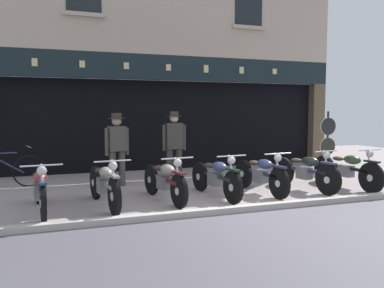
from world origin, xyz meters
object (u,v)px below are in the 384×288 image
motorcycle_left (104,183)px  advert_board_near (92,105)px  motorcycle_center_left (165,180)px  tyre_sign_pole (328,137)px  salesman_left (117,145)px  shopkeeper_center (174,144)px  motorcycle_right (305,171)px  motorcycle_center_right (261,173)px  motorcycle_far_right (347,169)px  leaning_bicycle (3,171)px  motorcycle_center (216,176)px  motorcycle_far_left (40,188)px

motorcycle_left → advert_board_near: advert_board_near is taller
motorcycle_center_left → tyre_sign_pole: tyre_sign_pole is taller
salesman_left → shopkeeper_center: 1.30m
motorcycle_center_left → motorcycle_right: motorcycle_right is taller
motorcycle_center_right → motorcycle_far_right: size_ratio=0.93×
shopkeeper_center → leaning_bicycle: size_ratio=0.95×
salesman_left → motorcycle_center: bearing=122.6°
motorcycle_far_right → leaning_bicycle: 7.68m
tyre_sign_pole → shopkeeper_center: bearing=-172.1°
motorcycle_far_right → tyre_sign_pole: tyre_sign_pole is taller
motorcycle_far_left → motorcycle_far_right: size_ratio=0.99×
salesman_left → leaning_bicycle: size_ratio=0.93×
motorcycle_right → salesman_left: 4.22m
motorcycle_far_left → motorcycle_left: size_ratio=1.00×
motorcycle_right → motorcycle_center: bearing=-9.4°
motorcycle_center_right → leaning_bicycle: leaning_bicycle is taller
motorcycle_right → motorcycle_far_right: 1.06m
motorcycle_left → salesman_left: bearing=-112.5°
motorcycle_center_left → motorcycle_right: size_ratio=0.99×
advert_board_near → motorcycle_left: bearing=-93.2°
motorcycle_far_left → motorcycle_right: size_ratio=1.04×
motorcycle_left → motorcycle_center_left: 1.15m
motorcycle_center_right → motorcycle_far_left: bearing=-2.6°
motorcycle_center_right → salesman_left: size_ratio=1.16×
advert_board_near → leaning_bicycle: (-2.14, -1.74, -1.49)m
motorcycle_center_left → advert_board_near: size_ratio=1.89×
motorcycle_far_right → shopkeeper_center: (-3.56, 1.62, 0.52)m
motorcycle_right → motorcycle_center_left: bearing=-9.7°
motorcycle_far_left → motorcycle_far_right: bearing=175.7°
shopkeeper_center → advert_board_near: 3.16m
motorcycle_center → leaning_bicycle: bearing=-36.1°
motorcycle_far_right → motorcycle_left: bearing=-3.0°
tyre_sign_pole → motorcycle_right: bearing=-136.8°
motorcycle_right → leaning_bicycle: bearing=-30.5°
advert_board_near → leaning_bicycle: size_ratio=0.57×
motorcycle_far_left → motorcycle_center: 3.28m
motorcycle_right → motorcycle_far_right: size_ratio=0.94×
motorcycle_far_left → motorcycle_center: size_ratio=1.04×
motorcycle_far_right → salesman_left: 5.22m
advert_board_near → motorcycle_center_left: bearing=-77.5°
motorcycle_left → motorcycle_right: same height
tyre_sign_pole → advert_board_near: advert_board_near is taller
motorcycle_far_right → motorcycle_center_left: bearing=-4.0°
motorcycle_far_left → motorcycle_right: 5.39m
shopkeeper_center → advert_board_near: (-1.58, 2.58, 0.93)m
motorcycle_left → motorcycle_right: (4.32, 0.06, 0.00)m
motorcycle_center_left → tyre_sign_pole: bearing=-165.9°
leaning_bicycle → advert_board_near: bearing=117.0°
motorcycle_center_right → tyre_sign_pole: 4.10m
motorcycle_left → motorcycle_far_left: bearing=-3.9°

